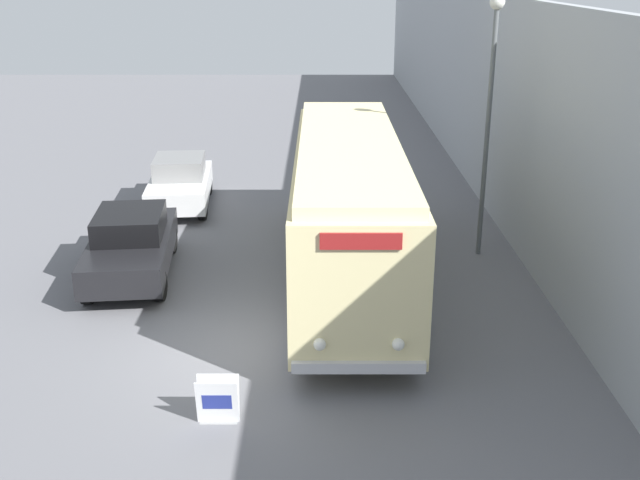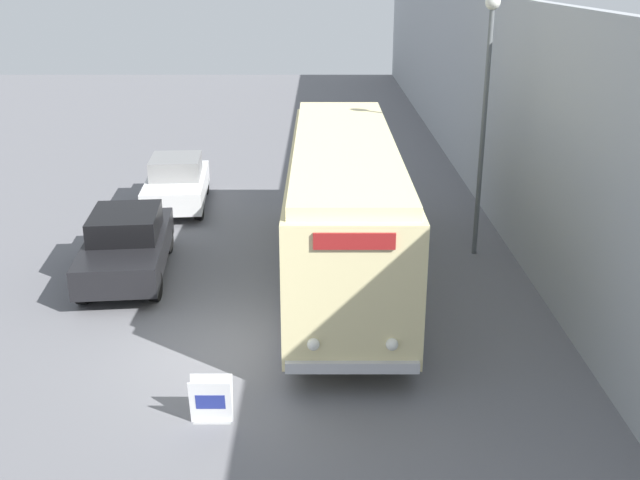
# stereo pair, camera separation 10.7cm
# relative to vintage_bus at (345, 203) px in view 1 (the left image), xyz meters

# --- Properties ---
(ground_plane) EXTENTS (80.00, 80.00, 0.00)m
(ground_plane) POSITION_rel_vintage_bus_xyz_m (-2.12, -3.69, -1.89)
(ground_plane) COLOR slate
(building_wall_right) EXTENTS (0.30, 60.00, 6.30)m
(building_wall_right) POSITION_rel_vintage_bus_xyz_m (4.62, 6.31, 1.26)
(building_wall_right) COLOR #9EA3A8
(building_wall_right) RESTS_ON ground_plane
(vintage_bus) EXTENTS (2.43, 10.67, 3.37)m
(vintage_bus) POSITION_rel_vintage_bus_xyz_m (0.00, 0.00, 0.00)
(vintage_bus) COLOR black
(vintage_bus) RESTS_ON ground_plane
(sign_board) EXTENTS (0.69, 0.31, 0.81)m
(sign_board) POSITION_rel_vintage_bus_xyz_m (-2.33, -6.07, -1.49)
(sign_board) COLOR gray
(sign_board) RESTS_ON ground_plane
(streetlamp) EXTENTS (0.36, 0.36, 6.46)m
(streetlamp) POSITION_rel_vintage_bus_xyz_m (3.48, 1.66, 2.30)
(streetlamp) COLOR #595E60
(streetlamp) RESTS_ON ground_plane
(parked_car_near) EXTENTS (2.27, 4.57, 1.59)m
(parked_car_near) POSITION_rel_vintage_bus_xyz_m (-5.19, 0.17, -1.08)
(parked_car_near) COLOR black
(parked_car_near) RESTS_ON ground_plane
(parked_car_mid) EXTENTS (2.08, 4.15, 1.56)m
(parked_car_mid) POSITION_rel_vintage_bus_xyz_m (-5.00, 5.73, -1.11)
(parked_car_mid) COLOR black
(parked_car_mid) RESTS_ON ground_plane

